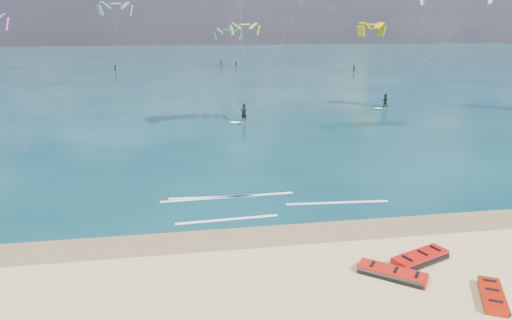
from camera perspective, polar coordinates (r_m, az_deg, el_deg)
The scene contains 10 objects.
ground at distance 57.15m, azimuth -5.26°, elevation 6.95°, with size 320.00×320.00×0.00m, color tan.
wet_sand_strip at distance 21.79m, azimuth 1.79°, elevation -9.34°, with size 320.00×2.40×0.01m, color brown.
sea at distance 120.66m, azimuth -7.48°, elevation 11.97°, with size 320.00×200.00×0.04m, color #092F36.
packed_kite_left at distance 20.67m, azimuth 19.78°, elevation -11.93°, with size 2.84×1.23×0.45m, color red, non-canonical shape.
packed_kite_mid at distance 19.26m, azimuth 16.61°, elevation -13.85°, with size 2.84×1.11×0.40m, color red, non-canonical shape.
packed_kite_right at distance 19.19m, azimuth 27.36°, elevation -15.25°, with size 2.33×1.08×0.39m, color #BA1A07, non-canonical shape.
kitesurfer_main at distance 41.29m, azimuth 0.51°, elevation 15.79°, with size 9.09×9.88×17.42m.
kitesurfer_far at distance 53.55m, azimuth 19.85°, elevation 13.61°, with size 9.95×8.83×14.81m.
shoreline_foam at distance 25.32m, azimuth -0.60°, elevation -5.40°, with size 12.62×3.77×0.01m.
distant_kites at distance 95.76m, azimuth -13.60°, elevation 13.72°, with size 86.10×32.36×13.27m.
Camera 1 is at (-3.77, -16.22, 9.55)m, focal length 32.00 mm.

